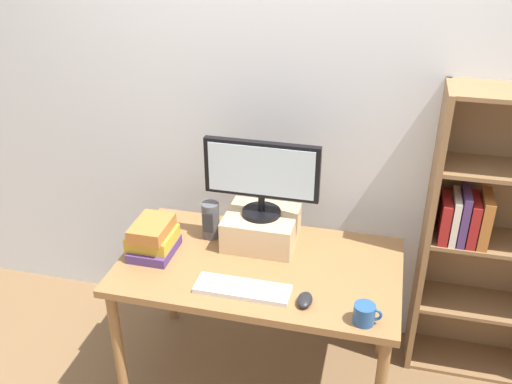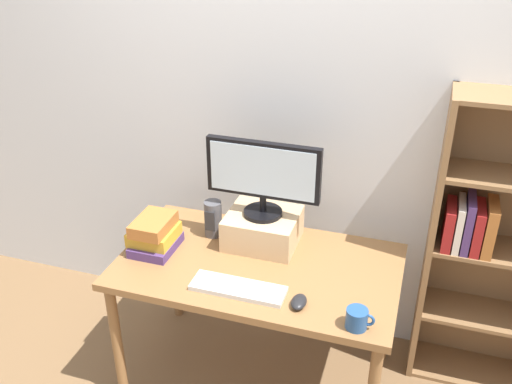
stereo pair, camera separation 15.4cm
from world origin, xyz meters
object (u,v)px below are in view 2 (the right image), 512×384
at_px(keyboard, 238,288).
at_px(desk_speaker, 213,219).
at_px(computer_mouse, 299,302).
at_px(book_stack, 154,234).
at_px(computer_monitor, 263,175).
at_px(riser_box, 263,228).
at_px(coffee_mug, 357,319).
at_px(desk, 258,276).
at_px(bookshelf_unit, 499,246).

distance_m(keyboard, desk_speaker, 0.48).
relative_size(computer_mouse, book_stack, 0.44).
bearing_deg(computer_monitor, riser_box, 90.00).
height_order(computer_monitor, keyboard, computer_monitor).
bearing_deg(computer_mouse, desk_speaker, 143.12).
bearing_deg(desk_speaker, riser_box, 2.98).
xyz_separation_m(book_stack, coffee_mug, (1.01, -0.26, -0.04)).
distance_m(desk, riser_box, 0.24).
bearing_deg(bookshelf_unit, computer_mouse, -142.00).
height_order(riser_box, coffee_mug, riser_box).
height_order(bookshelf_unit, computer_mouse, bookshelf_unit).
bearing_deg(keyboard, book_stack, 159.09).
height_order(desk, coffee_mug, coffee_mug).
xyz_separation_m(keyboard, desk_speaker, (-0.27, 0.39, 0.08)).
bearing_deg(book_stack, computer_monitor, 24.24).
bearing_deg(computer_monitor, book_stack, -155.76).
bearing_deg(riser_box, desk_speaker, -177.02).
relative_size(bookshelf_unit, book_stack, 6.32).
distance_m(computer_monitor, keyboard, 0.54).
distance_m(desk, computer_mouse, 0.36).
distance_m(desk, bookshelf_unit, 1.14).
distance_m(computer_monitor, coffee_mug, 0.79).
bearing_deg(computer_monitor, bookshelf_unit, 10.96).
relative_size(bookshelf_unit, computer_mouse, 14.42).
relative_size(keyboard, book_stack, 1.74).
bearing_deg(desk_speaker, coffee_mug, -30.51).
relative_size(riser_box, coffee_mug, 2.94).
height_order(desk, book_stack, book_stack).
height_order(book_stack, desk_speaker, desk_speaker).
bearing_deg(bookshelf_unit, computer_monitor, -169.04).
bearing_deg(book_stack, desk, 3.84).
height_order(keyboard, book_stack, book_stack).
relative_size(riser_box, computer_monitor, 0.63).
relative_size(bookshelf_unit, desk_speaker, 8.05).
height_order(desk, desk_speaker, desk_speaker).
bearing_deg(desk_speaker, desk, -30.29).
distance_m(keyboard, coffee_mug, 0.53).
height_order(keyboard, coffee_mug, coffee_mug).
xyz_separation_m(keyboard, coffee_mug, (0.52, -0.08, 0.03)).
bearing_deg(keyboard, riser_box, 91.83).
bearing_deg(book_stack, keyboard, -20.91).
relative_size(keyboard, computer_mouse, 3.98).
bearing_deg(riser_box, keyboard, -88.17).
bearing_deg(riser_box, desk, -79.47).
bearing_deg(computer_mouse, bookshelf_unit, 38.00).
relative_size(computer_monitor, book_stack, 2.29).
bearing_deg(computer_mouse, riser_box, 124.38).
relative_size(computer_monitor, coffee_mug, 4.70).
distance_m(bookshelf_unit, coffee_mug, 0.88).
xyz_separation_m(desk, computer_mouse, (0.25, -0.24, 0.09)).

